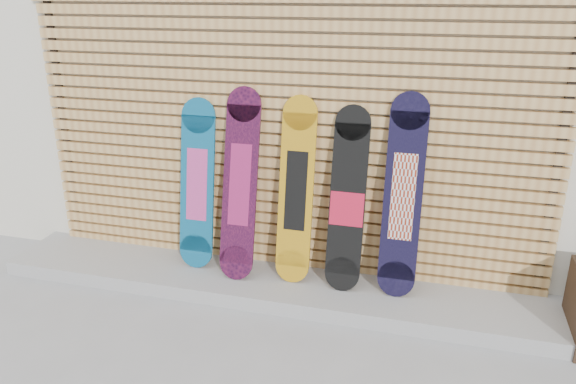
{
  "coord_description": "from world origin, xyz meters",
  "views": [
    {
      "loc": [
        1.04,
        -3.17,
        2.35
      ],
      "look_at": [
        -0.05,
        0.75,
        0.85
      ],
      "focal_mm": 35.0,
      "sensor_mm": 36.0,
      "label": 1
    }
  ],
  "objects_px": {
    "snowboard_2": "(296,191)",
    "snowboard_4": "(403,197)",
    "snowboard_0": "(197,185)",
    "snowboard_3": "(347,201)",
    "snowboard_1": "(240,185)"
  },
  "relations": [
    {
      "from": "snowboard_3",
      "to": "snowboard_2",
      "type": "bearing_deg",
      "value": 177.8
    },
    {
      "from": "snowboard_3",
      "to": "snowboard_4",
      "type": "xyz_separation_m",
      "value": [
        0.41,
        0.01,
        0.07
      ]
    },
    {
      "from": "snowboard_1",
      "to": "snowboard_2",
      "type": "distance_m",
      "value": 0.45
    },
    {
      "from": "snowboard_1",
      "to": "snowboard_4",
      "type": "relative_size",
      "value": 0.99
    },
    {
      "from": "snowboard_1",
      "to": "snowboard_3",
      "type": "xyz_separation_m",
      "value": [
        0.86,
        0.02,
        -0.06
      ]
    },
    {
      "from": "snowboard_0",
      "to": "snowboard_2",
      "type": "distance_m",
      "value": 0.84
    },
    {
      "from": "snowboard_2",
      "to": "snowboard_4",
      "type": "height_order",
      "value": "snowboard_4"
    },
    {
      "from": "snowboard_1",
      "to": "snowboard_4",
      "type": "height_order",
      "value": "snowboard_4"
    },
    {
      "from": "snowboard_2",
      "to": "snowboard_3",
      "type": "relative_size",
      "value": 1.04
    },
    {
      "from": "snowboard_0",
      "to": "snowboard_4",
      "type": "xyz_separation_m",
      "value": [
        1.66,
        -0.01,
        0.06
      ]
    },
    {
      "from": "snowboard_2",
      "to": "snowboard_3",
      "type": "bearing_deg",
      "value": -2.2
    },
    {
      "from": "snowboard_0",
      "to": "snowboard_4",
      "type": "relative_size",
      "value": 0.92
    },
    {
      "from": "snowboard_0",
      "to": "snowboard_3",
      "type": "relative_size",
      "value": 0.99
    },
    {
      "from": "snowboard_0",
      "to": "snowboard_2",
      "type": "height_order",
      "value": "snowboard_2"
    },
    {
      "from": "snowboard_0",
      "to": "snowboard_1",
      "type": "height_order",
      "value": "snowboard_1"
    }
  ]
}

